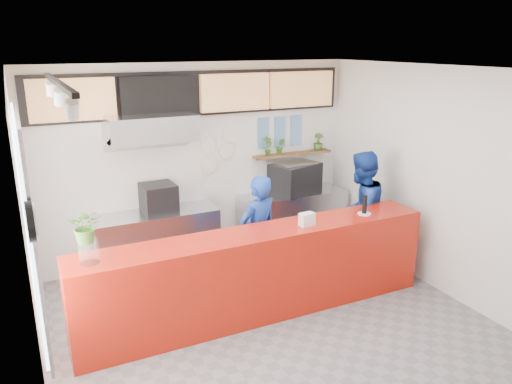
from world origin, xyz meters
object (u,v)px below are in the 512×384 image
object	(u,v)px
espresso_machine	(295,178)
service_counter	(259,273)
staff_center	(258,235)
pepper_mill	(365,204)
staff_right	(360,212)
panini_oven	(159,198)

from	to	relation	value
espresso_machine	service_counter	bearing A→B (deg)	-147.38
staff_center	pepper_mill	world-z (taller)	staff_center
staff_right	pepper_mill	xyz separation A→B (m)	(-0.38, -0.57, 0.34)
staff_right	panini_oven	bearing A→B (deg)	-44.29
service_counter	staff_center	distance (m)	0.65
staff_right	pepper_mill	world-z (taller)	staff_right
service_counter	staff_right	world-z (taller)	staff_right
service_counter	espresso_machine	size ratio (longest dim) A/B	5.94
service_counter	staff_right	distance (m)	2.00
staff_right	staff_center	bearing A→B (deg)	-19.02
panini_oven	service_counter	bearing A→B (deg)	-69.98
staff_center	staff_right	world-z (taller)	staff_right
panini_oven	pepper_mill	world-z (taller)	pepper_mill
espresso_machine	staff_center	world-z (taller)	staff_center
panini_oven	staff_right	distance (m)	2.93
espresso_machine	staff_right	bearing A→B (deg)	-91.12
service_counter	staff_right	xyz separation A→B (m)	(1.90, 0.53, 0.35)
service_counter	espresso_machine	bearing A→B (deg)	49.48
panini_oven	pepper_mill	distance (m)	2.91
staff_center	staff_right	xyz separation A→B (m)	(1.65, -0.02, 0.08)
service_counter	staff_right	bearing A→B (deg)	15.54
panini_oven	pepper_mill	xyz separation A→B (m)	(2.25, -1.84, 0.13)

